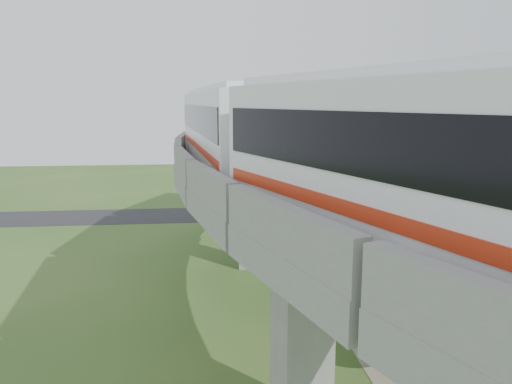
# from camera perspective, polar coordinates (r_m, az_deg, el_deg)

# --- Properties ---
(ground) EXTENTS (160.00, 160.00, 0.00)m
(ground) POSITION_cam_1_polar(r_m,az_deg,el_deg) (32.10, -0.24, -14.44)
(ground) COLOR #315120
(ground) RESTS_ON ground
(dirt_lot) EXTENTS (18.00, 26.00, 0.04)m
(dirt_lot) POSITION_cam_1_polar(r_m,az_deg,el_deg) (34.56, 24.62, -13.52)
(dirt_lot) COLOR #7F745C
(dirt_lot) RESTS_ON ground
(asphalt_road) EXTENTS (60.00, 8.00, 0.03)m
(asphalt_road) POSITION_cam_1_polar(r_m,az_deg,el_deg) (60.58, -3.07, -2.51)
(asphalt_road) COLOR #232326
(asphalt_road) RESTS_ON ground
(viaduct) EXTENTS (19.58, 73.98, 11.40)m
(viaduct) POSITION_cam_1_polar(r_m,az_deg,el_deg) (30.10, 7.04, 1.85)
(viaduct) COLOR #99968E
(viaduct) RESTS_ON ground
(metro_train) EXTENTS (10.76, 61.34, 3.64)m
(metro_train) POSITION_cam_1_polar(r_m,az_deg,el_deg) (29.64, 0.33, 8.12)
(metro_train) COLOR silver
(metro_train) RESTS_ON ground
(fence) EXTENTS (3.87, 38.73, 1.50)m
(fence) POSITION_cam_1_polar(r_m,az_deg,el_deg) (34.09, 16.68, -12.00)
(fence) COLOR #2D382D
(fence) RESTS_ON ground
(tree_0) EXTENTS (2.95, 2.95, 3.89)m
(tree_0) POSITION_cam_1_polar(r_m,az_deg,el_deg) (56.21, 10.48, -0.96)
(tree_0) COLOR #382314
(tree_0) RESTS_ON ground
(tree_1) EXTENTS (2.55, 2.55, 3.30)m
(tree_1) POSITION_cam_1_polar(r_m,az_deg,el_deg) (50.39, 8.26, -2.68)
(tree_1) COLOR #382314
(tree_1) RESTS_ON ground
(tree_2) EXTENTS (2.89, 2.89, 3.29)m
(tree_2) POSITION_cam_1_polar(r_m,az_deg,el_deg) (41.36, 8.00, -5.77)
(tree_2) COLOR #382314
(tree_2) RESTS_ON ground
(tree_3) EXTENTS (3.08, 3.08, 3.33)m
(tree_3) POSITION_cam_1_polar(r_m,az_deg,el_deg) (38.12, 8.49, -7.24)
(tree_3) COLOR #382314
(tree_3) RESTS_ON ground
(tree_4) EXTENTS (2.86, 2.86, 3.78)m
(tree_4) POSITION_cam_1_polar(r_m,az_deg,el_deg) (31.05, 11.20, -10.41)
(tree_4) COLOR #382314
(tree_4) RESTS_ON ground
(tree_5) EXTENTS (3.05, 3.05, 3.89)m
(tree_5) POSITION_cam_1_polar(r_m,az_deg,el_deg) (26.42, 16.05, -14.37)
(tree_5) COLOR #382314
(tree_5) RESTS_ON ground
(car_white) EXTENTS (2.95, 4.36, 1.38)m
(car_white) POSITION_cam_1_polar(r_m,az_deg,el_deg) (31.62, 25.56, -14.46)
(car_white) COLOR silver
(car_white) RESTS_ON dirt_lot
(car_dark) EXTENTS (3.90, 2.63, 1.05)m
(car_dark) POSITION_cam_1_polar(r_m,az_deg,el_deg) (41.81, 19.82, -8.26)
(car_dark) COLOR black
(car_dark) RESTS_ON dirt_lot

